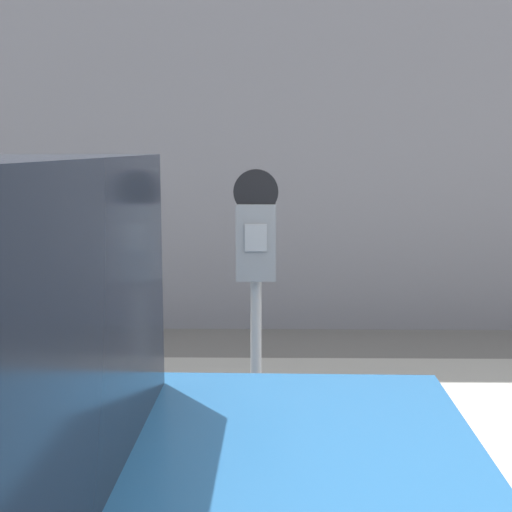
{
  "coord_description": "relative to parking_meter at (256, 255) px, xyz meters",
  "views": [
    {
      "loc": [
        -0.4,
        -1.88,
        1.77
      ],
      "look_at": [
        -0.45,
        1.34,
        1.28
      ],
      "focal_mm": 50.0,
      "sensor_mm": 36.0,
      "label": 1
    }
  ],
  "objects": [
    {
      "name": "building_facade",
      "position": [
        0.45,
        3.73,
        1.11
      ],
      "size": [
        24.0,
        0.3,
        4.78
      ],
      "color": "gray",
      "rests_on": "ground_plane"
    },
    {
      "name": "sidewalk",
      "position": [
        0.45,
        0.86,
        -1.23
      ],
      "size": [
        24.0,
        2.8,
        0.11
      ],
      "color": "#ADAAA3",
      "rests_on": "ground_plane"
    },
    {
      "name": "parking_meter",
      "position": [
        0.0,
        0.0,
        0.0
      ],
      "size": [
        0.2,
        0.14,
        1.56
      ],
      "color": "gray",
      "rests_on": "sidewalk"
    }
  ]
}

